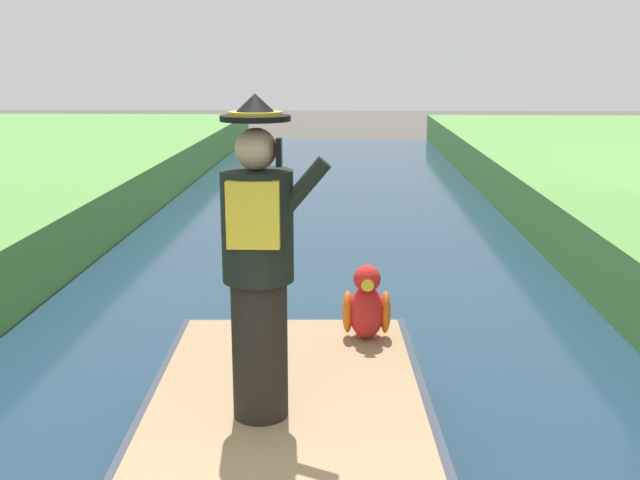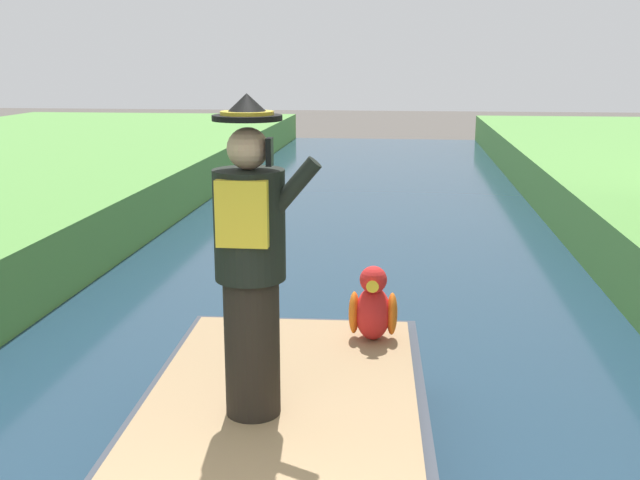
{
  "view_description": "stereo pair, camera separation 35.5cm",
  "coord_description": "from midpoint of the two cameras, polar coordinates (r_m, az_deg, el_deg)",
  "views": [
    {
      "loc": [
        0.34,
        -1.87,
        2.74
      ],
      "look_at": [
        0.17,
        2.82,
        1.61
      ],
      "focal_mm": 42.37,
      "sensor_mm": 36.0,
      "label": 1
    },
    {
      "loc": [
        0.69,
        -1.84,
        2.74
      ],
      "look_at": [
        0.17,
        2.82,
        1.61
      ],
      "focal_mm": 42.37,
      "sensor_mm": 36.0,
      "label": 2
    }
  ],
  "objects": [
    {
      "name": "person_pirate",
      "position": [
        4.23,
        -2.86,
        -1.6
      ],
      "size": [
        0.61,
        0.42,
        1.85
      ],
      "rotation": [
        0.0,
        0.0,
        -0.15
      ],
      "color": "black",
      "rests_on": "boat"
    },
    {
      "name": "parrot_plush",
      "position": [
        5.6,
        5.85,
        -5.13
      ],
      "size": [
        0.36,
        0.35,
        0.57
      ],
      "color": "red",
      "rests_on": "boat"
    }
  ]
}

